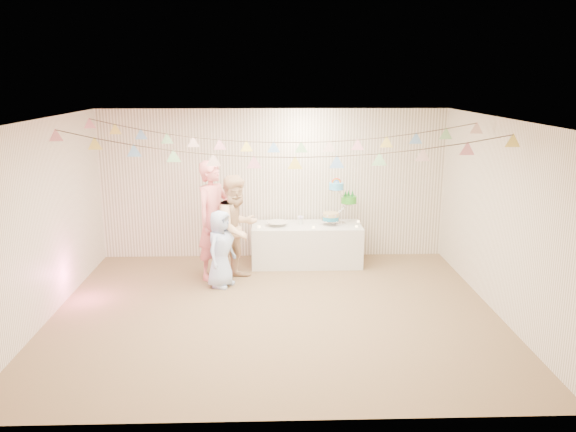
{
  "coord_description": "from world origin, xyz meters",
  "views": [
    {
      "loc": [
        -0.05,
        -7.12,
        3.12
      ],
      "look_at": [
        0.2,
        0.8,
        1.15
      ],
      "focal_mm": 35.0,
      "sensor_mm": 36.0,
      "label": 1
    }
  ],
  "objects_px": {
    "person_adult_a": "(214,220)",
    "person_adult_b": "(237,228)",
    "table": "(306,244)",
    "person_child": "(221,249)",
    "cake_stand": "(339,199)"
  },
  "relations": [
    {
      "from": "person_adult_b",
      "to": "person_child",
      "type": "distance_m",
      "value": 0.44
    },
    {
      "from": "table",
      "to": "cake_stand",
      "type": "xyz_separation_m",
      "value": [
        0.55,
        0.05,
        0.77
      ]
    },
    {
      "from": "cake_stand",
      "to": "person_adult_a",
      "type": "xyz_separation_m",
      "value": [
        -2.05,
        -0.66,
        -0.18
      ]
    },
    {
      "from": "person_child",
      "to": "person_adult_a",
      "type": "bearing_deg",
      "value": 45.7
    },
    {
      "from": "person_adult_b",
      "to": "person_child",
      "type": "bearing_deg",
      "value": -177.76
    },
    {
      "from": "table",
      "to": "person_adult_a",
      "type": "height_order",
      "value": "person_adult_a"
    },
    {
      "from": "person_adult_a",
      "to": "person_adult_b",
      "type": "relative_size",
      "value": 1.12
    },
    {
      "from": "cake_stand",
      "to": "person_child",
      "type": "xyz_separation_m",
      "value": [
        -1.91,
        -1.05,
        -0.52
      ]
    },
    {
      "from": "person_adult_a",
      "to": "person_child",
      "type": "height_order",
      "value": "person_adult_a"
    },
    {
      "from": "cake_stand",
      "to": "person_child",
      "type": "bearing_deg",
      "value": -151.17
    },
    {
      "from": "table",
      "to": "person_adult_a",
      "type": "bearing_deg",
      "value": -157.9
    },
    {
      "from": "table",
      "to": "person_child",
      "type": "xyz_separation_m",
      "value": [
        -1.36,
        -1.0,
        0.25
      ]
    },
    {
      "from": "table",
      "to": "person_child",
      "type": "distance_m",
      "value": 1.71
    },
    {
      "from": "person_adult_a",
      "to": "person_child",
      "type": "distance_m",
      "value": 0.54
    },
    {
      "from": "table",
      "to": "person_adult_b",
      "type": "relative_size",
      "value": 1.1
    }
  ]
}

